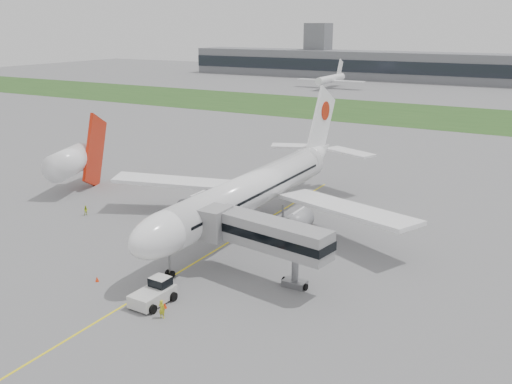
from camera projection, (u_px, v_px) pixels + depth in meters
The scene contains 14 objects.
ground at pixel (238, 237), 77.46m from camera, with size 600.00×600.00×0.00m, color gray.
apron_markings at pixel (218, 249), 73.29m from camera, with size 70.00×70.00×0.04m, color yellow, non-canonical shape.
grass_strip at pixel (438, 116), 177.56m from camera, with size 600.00×50.00×0.02m, color #264C1C.
terminal_building at pixel (492, 70), 267.22m from camera, with size 320.00×22.30×14.00m.
control_tower at pixel (317, 76), 313.52m from camera, with size 12.00×12.00×56.00m, color gray, non-canonical shape.
airliner at pixel (256, 188), 79.92m from camera, with size 48.13×53.95×17.88m.
pushback_tug at pixel (155, 292), 58.92m from camera, with size 3.42×4.91×2.46m.
jet_bridge at pixel (261, 233), 63.18m from camera, with size 16.30×5.77×7.43m.
safety_cone_left at pixel (97, 279), 63.90m from camera, with size 0.44×0.44×0.60m, color #F6340C.
safety_cone_right at pixel (165, 305), 57.93m from camera, with size 0.44×0.44×0.61m, color #F6340C.
ground_crew_near at pixel (162, 309), 55.83m from camera, with size 0.71×0.47×1.94m, color gold.
ground_crew_far at pixel (86, 210), 85.85m from camera, with size 0.73×0.57×1.50m, color #B2CD22.
neighbor_aircraft at pixel (73, 160), 97.13m from camera, with size 7.91×16.79×13.59m.
distant_aircraft_left at pixel (330, 88), 254.46m from camera, with size 30.89×27.26×11.81m, color white, non-canonical shape.
Camera 1 is at (37.85, -61.93, 27.84)m, focal length 40.00 mm.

